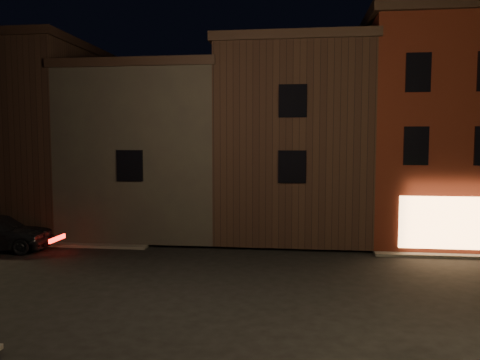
% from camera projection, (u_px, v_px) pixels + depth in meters
% --- Properties ---
extents(ground, '(120.00, 120.00, 0.00)m').
position_uv_depth(ground, '(243.00, 289.00, 15.17)').
color(ground, black).
rests_on(ground, ground).
extents(sidewalk_far_left, '(30.00, 30.00, 0.12)m').
position_uv_depth(sidewalk_far_left, '(24.00, 201.00, 37.39)').
color(sidewalk_far_left, '#2D2B28').
rests_on(sidewalk_far_left, ground).
extents(corner_building, '(6.50, 8.50, 10.50)m').
position_uv_depth(corner_building, '(426.00, 129.00, 23.12)').
color(corner_building, '#4A160D').
rests_on(corner_building, ground).
extents(row_building_a, '(7.30, 10.30, 9.40)m').
position_uv_depth(row_building_a, '(294.00, 141.00, 24.98)').
color(row_building_a, black).
rests_on(row_building_a, ground).
extents(row_building_b, '(7.80, 10.30, 8.40)m').
position_uv_depth(row_building_b, '(162.00, 150.00, 25.91)').
color(row_building_b, black).
rests_on(row_building_b, ground).
extents(row_building_c, '(7.30, 10.30, 9.90)m').
position_uv_depth(row_building_c, '(39.00, 137.00, 26.73)').
color(row_building_c, black).
rests_on(row_building_c, ground).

